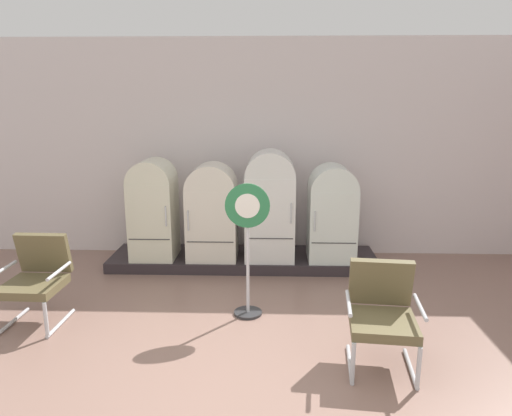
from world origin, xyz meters
TOP-DOWN VIEW (x-y plane):
  - ground at (0.00, 0.00)m, footprint 12.00×10.00m
  - back_wall at (0.00, 3.66)m, footprint 11.76×0.12m
  - display_plinth at (0.00, 3.02)m, footprint 3.87×0.95m
  - refrigerator_0 at (-1.28, 2.91)m, footprint 0.62×0.66m
  - refrigerator_1 at (-0.43, 2.88)m, footprint 0.70×0.61m
  - refrigerator_2 at (0.38, 2.92)m, footprint 0.69×0.69m
  - refrigerator_3 at (1.26, 2.90)m, footprint 0.65×0.65m
  - armchair_left at (-2.15, 1.17)m, footprint 0.67×0.71m
  - armchair_right at (1.41, 0.43)m, footprint 0.70×0.75m
  - sign_stand at (0.14, 1.37)m, footprint 0.49×0.32m

SIDE VIEW (x-z plane):
  - ground at x=0.00m, z-range -0.05..0.00m
  - display_plinth at x=0.00m, z-range 0.00..0.15m
  - armchair_left at x=-2.15m, z-range 0.04..1.00m
  - armchair_right at x=1.41m, z-range 0.04..1.00m
  - sign_stand at x=0.14m, z-range 0.01..1.53m
  - refrigerator_3 at x=1.26m, z-range 0.18..1.53m
  - refrigerator_1 at x=-0.43m, z-range 0.18..1.55m
  - refrigerator_0 at x=-1.28m, z-range 0.19..1.61m
  - refrigerator_2 at x=0.38m, z-range 0.19..1.74m
  - back_wall at x=0.00m, z-range 0.01..3.28m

